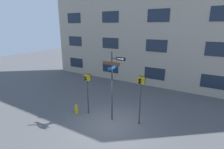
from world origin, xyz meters
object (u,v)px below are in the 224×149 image
(pedestrian_signal_left, at_px, (87,83))
(fire_hydrant, at_px, (76,109))
(pedestrian_signal_right, at_px, (141,88))
(street_sign_pole, at_px, (113,81))

(pedestrian_signal_left, height_order, fire_hydrant, pedestrian_signal_left)
(pedestrian_signal_left, bearing_deg, pedestrian_signal_right, 8.80)
(fire_hydrant, bearing_deg, pedestrian_signal_left, 34.02)
(street_sign_pole, height_order, fire_hydrant, street_sign_pole)
(pedestrian_signal_left, bearing_deg, fire_hydrant, -145.98)
(pedestrian_signal_left, relative_size, fire_hydrant, 4.17)
(street_sign_pole, bearing_deg, pedestrian_signal_right, 14.61)
(pedestrian_signal_left, xyz_separation_m, pedestrian_signal_right, (3.34, 0.52, 0.20))
(street_sign_pole, height_order, pedestrian_signal_right, street_sign_pole)
(pedestrian_signal_right, bearing_deg, pedestrian_signal_left, -171.20)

